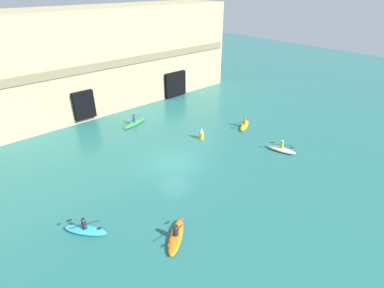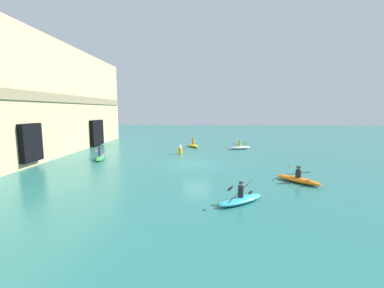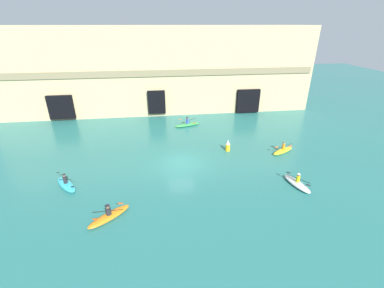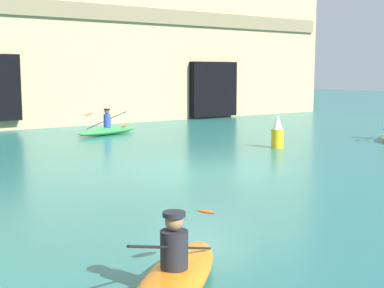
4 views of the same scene
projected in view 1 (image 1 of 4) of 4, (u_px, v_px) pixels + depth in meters
The scene contains 8 objects.
ground_plane at pixel (175, 164), 26.71m from camera, with size 120.00×120.00×0.00m, color #28706B.
cliff_bluff at pixel (67, 64), 34.51m from camera, with size 44.25×7.94×11.77m.
kayak_cyan at pixel (85, 230), 19.37m from camera, with size 2.42×2.82×1.13m.
kayak_green at pixel (135, 123), 33.86m from camera, with size 3.46×1.66×1.19m.
kayak_yellow at pixel (245, 125), 33.25m from camera, with size 2.80×1.93×1.19m.
kayak_white at pixel (281, 149), 28.56m from camera, with size 1.46×2.92×1.12m.
kayak_orange at pixel (176, 236), 18.85m from camera, with size 2.88×2.64×1.09m.
marker_buoy at pixel (202, 134), 30.67m from camera, with size 0.46×0.46×1.24m.
Camera 1 is at (-13.86, -17.89, 14.38)m, focal length 28.00 mm.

